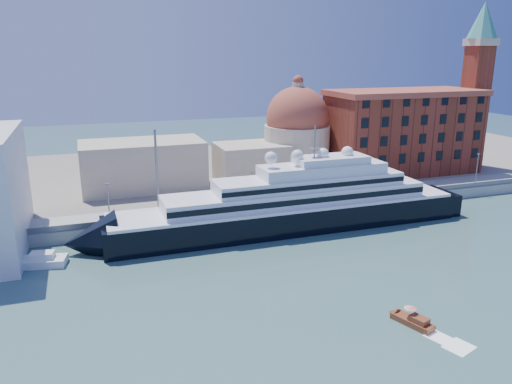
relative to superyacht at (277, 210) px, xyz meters
name	(u,v)px	position (x,y,z in m)	size (l,w,h in m)	color
ground	(315,278)	(-2.49, -23.00, -4.28)	(400.00, 400.00, 0.00)	#325756
quay	(249,210)	(-2.49, 11.00, -3.03)	(180.00, 10.00, 2.50)	gray
land	(205,171)	(-2.49, 52.00, -3.28)	(260.00, 72.00, 2.00)	slate
quay_fence	(255,208)	(-2.49, 6.50, -1.18)	(180.00, 0.10, 1.20)	slate
superyacht	(277,210)	(0.00, 0.00, 0.00)	(83.04, 11.51, 24.82)	black
service_barge	(33,262)	(-46.09, -2.86, -3.54)	(12.10, 6.09, 2.60)	white
water_taxi	(413,321)	(3.56, -40.54, -3.62)	(3.76, 6.15, 2.77)	brown
warehouse	(403,131)	(49.51, 29.00, 9.51)	(43.00, 19.00, 23.25)	maroon
campanile	(477,75)	(73.51, 29.00, 24.47)	(8.40, 8.40, 47.00)	maroon
church	(243,147)	(3.90, 34.72, 6.62)	(66.00, 18.00, 25.50)	beige
lamp_posts	(193,179)	(-15.16, 9.27, 5.56)	(120.80, 2.40, 18.00)	slate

